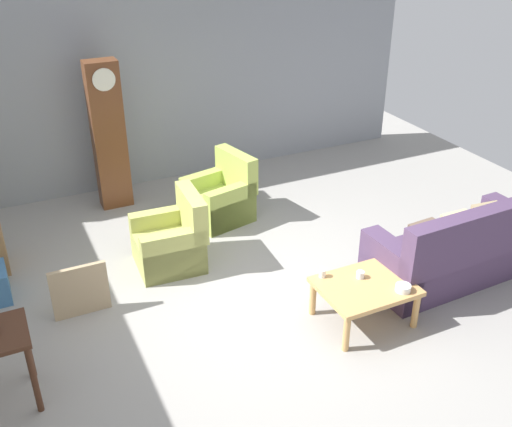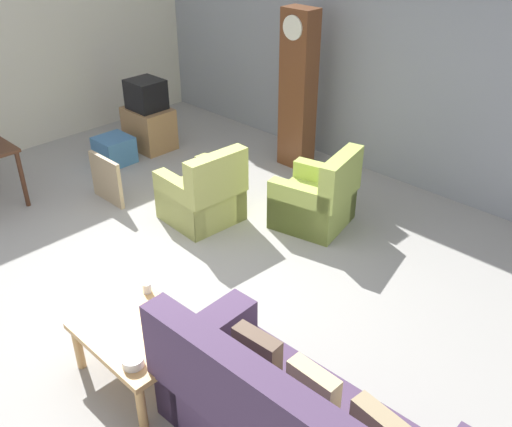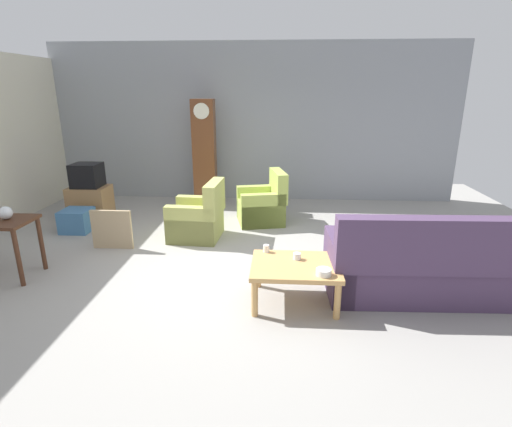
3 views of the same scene
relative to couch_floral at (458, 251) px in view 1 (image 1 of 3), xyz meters
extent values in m
plane|color=#999691|center=(-2.20, 0.65, -0.36)|extent=(10.40, 10.40, 0.00)
cube|color=gray|center=(-2.20, 4.25, 1.24)|extent=(8.40, 0.16, 3.20)
cube|color=#4C3856|center=(0.00, 0.07, -0.14)|extent=(2.13, 0.91, 0.44)
cube|color=#4C3856|center=(0.01, -0.29, 0.38)|extent=(2.11, 0.27, 0.60)
cube|color=#4C3856|center=(0.93, 0.10, -0.02)|extent=(0.27, 0.85, 0.68)
cube|color=#4C3856|center=(-0.93, 0.04, -0.02)|extent=(0.27, 0.85, 0.68)
cube|color=#9E8966|center=(0.48, 0.13, 0.26)|extent=(0.37, 0.16, 0.36)
cube|color=#C6B284|center=(0.00, 0.12, 0.26)|extent=(0.36, 0.13, 0.36)
cube|color=brown|center=(-0.48, 0.10, 0.26)|extent=(0.37, 0.14, 0.36)
cube|color=tan|center=(-2.95, 1.71, -0.16)|extent=(0.80, 0.80, 0.40)
cube|color=tan|center=(-2.63, 1.69, 0.30)|extent=(0.22, 0.77, 0.52)
cube|color=tan|center=(-2.93, 2.00, -0.06)|extent=(0.77, 0.20, 0.60)
cube|color=tan|center=(-2.97, 1.41, -0.06)|extent=(0.77, 0.20, 0.60)
cube|color=#A6BA53|center=(-1.96, 2.53, -0.16)|extent=(0.91, 0.91, 0.40)
cube|color=#A6BA53|center=(-1.65, 2.60, 0.30)|extent=(0.34, 0.78, 0.52)
cube|color=#A6BA53|center=(-2.03, 2.82, -0.06)|extent=(0.78, 0.32, 0.60)
cube|color=#A6BA53|center=(-1.90, 2.24, -0.06)|extent=(0.78, 0.32, 0.60)
cube|color=tan|center=(-1.43, -0.21, 0.07)|extent=(0.96, 0.76, 0.05)
cylinder|color=tan|center=(-1.86, -0.53, -0.15)|extent=(0.07, 0.07, 0.40)
cylinder|color=tan|center=(-1.01, -0.53, -0.15)|extent=(0.07, 0.07, 0.40)
cylinder|color=tan|center=(-1.86, 0.12, -0.15)|extent=(0.07, 0.07, 0.40)
cylinder|color=tan|center=(-1.01, 0.12, -0.15)|extent=(0.07, 0.07, 0.40)
cylinder|color=#472819|center=(-4.70, -0.05, 0.00)|extent=(0.06, 0.06, 0.71)
cylinder|color=#472819|center=(-4.70, 0.42, 0.00)|extent=(0.06, 0.06, 0.71)
cube|color=brown|center=(-3.14, 3.60, 0.70)|extent=(0.44, 0.28, 2.10)
cylinder|color=silver|center=(-3.14, 3.45, 1.53)|extent=(0.30, 0.02, 0.30)
cube|color=tan|center=(-4.09, 1.18, -0.06)|extent=(0.60, 0.05, 0.59)
cylinder|color=white|center=(-1.77, 0.11, 0.14)|extent=(0.07, 0.07, 0.09)
cylinder|color=silver|center=(-1.42, -0.08, 0.14)|extent=(0.08, 0.08, 0.07)
cylinder|color=white|center=(-1.16, -0.46, 0.13)|extent=(0.16, 0.16, 0.07)
camera|label=1|loc=(-4.61, -4.25, 3.61)|focal=41.46mm
camera|label=2|loc=(1.50, -1.94, 3.05)|focal=39.69mm
camera|label=3|loc=(-1.62, -4.13, 1.90)|focal=27.57mm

